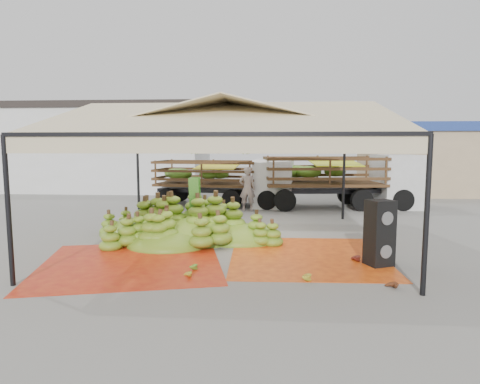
# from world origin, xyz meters

# --- Properties ---
(ground) EXTENTS (90.00, 90.00, 0.00)m
(ground) POSITION_xyz_m (0.00, 0.00, 0.00)
(ground) COLOR slate
(ground) RESTS_ON ground
(canopy_tent) EXTENTS (8.10, 8.10, 4.00)m
(canopy_tent) POSITION_xyz_m (0.00, 0.00, 3.30)
(canopy_tent) COLOR black
(canopy_tent) RESTS_ON ground
(building_white) EXTENTS (14.30, 6.30, 5.40)m
(building_white) POSITION_xyz_m (-10.00, 14.00, 2.71)
(building_white) COLOR silver
(building_white) RESTS_ON ground
(building_tan) EXTENTS (6.30, 5.30, 4.10)m
(building_tan) POSITION_xyz_m (10.00, 13.00, 2.07)
(building_tan) COLOR tan
(building_tan) RESTS_ON ground
(tarp_left) EXTENTS (4.94, 4.79, 0.01)m
(tarp_left) POSITION_xyz_m (-2.15, -2.31, 0.01)
(tarp_left) COLOR #C74212
(tarp_left) RESTS_ON ground
(tarp_right) EXTENTS (3.89, 4.08, 0.01)m
(tarp_right) POSITION_xyz_m (2.10, -1.44, 0.01)
(tarp_right) COLOR orange
(tarp_right) RESTS_ON ground
(banana_heap) EXTENTS (7.18, 6.44, 1.29)m
(banana_heap) POSITION_xyz_m (-1.25, 0.63, 0.65)
(banana_heap) COLOR #507E1A
(banana_heap) RESTS_ON ground
(hand_yellow_a) EXTENTS (0.54, 0.46, 0.23)m
(hand_yellow_a) POSITION_xyz_m (1.81, -3.32, 0.11)
(hand_yellow_a) COLOR gold
(hand_yellow_a) RESTS_ON ground
(hand_yellow_b) EXTENTS (0.49, 0.45, 0.18)m
(hand_yellow_b) POSITION_xyz_m (-0.65, -3.30, 0.09)
(hand_yellow_b) COLOR #B58724
(hand_yellow_b) RESTS_ON ground
(hand_red_a) EXTENTS (0.52, 0.43, 0.23)m
(hand_red_a) POSITION_xyz_m (3.14, -1.83, 0.11)
(hand_red_a) COLOR maroon
(hand_red_a) RESTS_ON ground
(hand_red_b) EXTENTS (0.50, 0.47, 0.18)m
(hand_red_b) POSITION_xyz_m (3.49, -3.70, 0.09)
(hand_red_b) COLOR #572A14
(hand_red_b) RESTS_ON ground
(hand_green) EXTENTS (0.45, 0.38, 0.20)m
(hand_green) POSITION_xyz_m (-0.65, -2.75, 0.10)
(hand_green) COLOR #40801A
(hand_green) RESTS_ON ground
(hanging_bunches) EXTENTS (1.74, 0.24, 0.20)m
(hanging_bunches) POSITION_xyz_m (-0.29, 0.12, 2.62)
(hanging_bunches) COLOR #3D841B
(hanging_bunches) RESTS_ON ground
(speaker_stack) EXTENTS (0.70, 0.66, 1.54)m
(speaker_stack) POSITION_xyz_m (3.70, -2.10, 0.77)
(speaker_stack) COLOR black
(speaker_stack) RESTS_ON ground
(banana_leaves) EXTENTS (0.96, 1.36, 3.70)m
(banana_leaves) POSITION_xyz_m (-1.22, 0.35, 0.00)
(banana_leaves) COLOR #28721E
(banana_leaves) RESTS_ON ground
(vendor) EXTENTS (0.73, 0.50, 1.92)m
(vendor) POSITION_xyz_m (0.24, 5.73, 0.96)
(vendor) COLOR gray
(vendor) RESTS_ON ground
(truck_left) EXTENTS (6.60, 2.89, 2.19)m
(truck_left) POSITION_xyz_m (-0.67, 7.32, 1.35)
(truck_left) COLOR #4F301A
(truck_left) RESTS_ON ground
(truck_right) EXTENTS (7.21, 3.06, 2.41)m
(truck_right) POSITION_xyz_m (4.80, 7.04, 1.48)
(truck_right) COLOR #4D2B19
(truck_right) RESTS_ON ground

